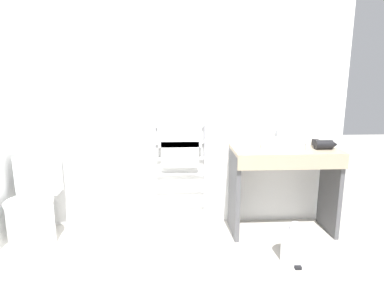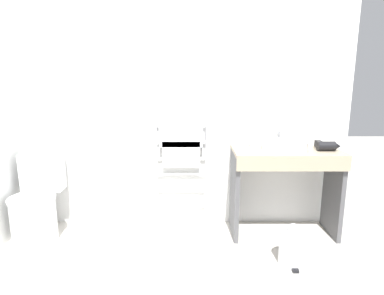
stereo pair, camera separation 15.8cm
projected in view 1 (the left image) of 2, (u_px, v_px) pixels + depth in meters
wall_back at (176, 103)px, 3.32m from camera, size 3.33×0.12×2.43m
toilet at (33, 209)px, 3.06m from camera, size 0.41×0.56×0.78m
towel_radiator at (180, 152)px, 3.32m from camera, size 0.52×0.06×1.06m
vanity_counter at (284, 176)px, 3.20m from camera, size 0.97×0.50×0.83m
sink_basin at (283, 144)px, 3.13m from camera, size 0.40×0.40×0.08m
faucet at (277, 134)px, 3.32m from camera, size 0.02×0.10×0.15m
cup_near_wall at (241, 141)px, 3.25m from camera, size 0.07×0.07×0.09m
cup_near_edge at (253, 142)px, 3.22m from camera, size 0.08×0.08×0.09m
hair_dryer at (324, 144)px, 3.12m from camera, size 0.21×0.18×0.09m
trash_bin at (294, 244)px, 2.77m from camera, size 0.21×0.24×0.35m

